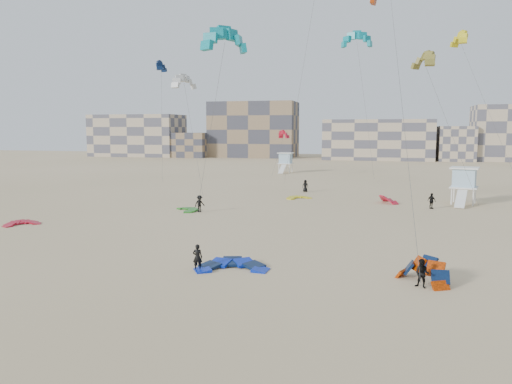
% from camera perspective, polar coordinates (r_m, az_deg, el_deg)
% --- Properties ---
extents(ground, '(320.00, 320.00, 0.00)m').
position_cam_1_polar(ground, '(30.24, -9.00, -10.31)').
color(ground, '#D5B88F').
rests_on(ground, ground).
extents(kite_ground_blue, '(5.32, 5.49, 1.58)m').
position_cam_1_polar(kite_ground_blue, '(32.95, -2.77, -8.76)').
color(kite_ground_blue, '#0F24DB').
rests_on(kite_ground_blue, ground).
extents(kite_ground_orange, '(4.84, 4.84, 3.41)m').
position_cam_1_polar(kite_ground_orange, '(31.73, 18.49, -9.76)').
color(kite_ground_orange, '#F54001').
rests_on(kite_ground_orange, ground).
extents(kite_ground_red, '(4.33, 4.32, 1.12)m').
position_cam_1_polar(kite_ground_red, '(52.64, -25.19, -3.42)').
color(kite_ground_red, red).
rests_on(kite_ground_red, ground).
extents(kite_ground_green, '(4.45, 4.41, 0.59)m').
position_cam_1_polar(kite_ground_green, '(56.44, -7.84, -2.13)').
color(kite_ground_green, '#26781B').
rests_on(kite_ground_green, ground).
extents(kite_ground_red_far, '(3.96, 3.86, 2.67)m').
position_cam_1_polar(kite_ground_red_far, '(63.86, 14.87, -1.22)').
color(kite_ground_red_far, red).
rests_on(kite_ground_red_far, ground).
extents(kite_ground_yellow, '(4.44, 4.47, 0.74)m').
position_cam_1_polar(kite_ground_yellow, '(65.99, 4.87, -0.74)').
color(kite_ground_yellow, gold).
rests_on(kite_ground_yellow, ground).
extents(kitesurfer_main, '(0.69, 0.51, 1.71)m').
position_cam_1_polar(kitesurfer_main, '(32.62, -6.70, -7.41)').
color(kitesurfer_main, black).
rests_on(kitesurfer_main, ground).
extents(kitesurfer_b, '(1.00, 0.91, 1.67)m').
position_cam_1_polar(kitesurfer_b, '(30.45, 18.45, -8.83)').
color(kitesurfer_b, black).
rests_on(kitesurfer_b, ground).
extents(kitesurfer_c, '(1.30, 1.37, 1.86)m').
position_cam_1_polar(kitesurfer_c, '(55.20, -6.47, -1.33)').
color(kitesurfer_c, black).
rests_on(kitesurfer_c, ground).
extents(kitesurfer_d, '(1.08, 1.05, 1.82)m').
position_cam_1_polar(kitesurfer_d, '(60.57, 19.44, -0.97)').
color(kitesurfer_d, black).
rests_on(kitesurfer_d, ground).
extents(kitesurfer_e, '(0.97, 0.74, 1.78)m').
position_cam_1_polar(kitesurfer_e, '(72.85, 5.65, 0.69)').
color(kitesurfer_e, black).
rests_on(kitesurfer_e, ground).
extents(kite_fly_teal_a, '(6.23, 6.23, 17.87)m').
position_cam_1_polar(kite_fly_teal_a, '(49.97, -3.58, 16.73)').
color(kite_fly_teal_a, '#09A6AC').
rests_on(kite_fly_teal_a, ground).
extents(kite_fly_grey, '(6.58, 7.25, 15.27)m').
position_cam_1_polar(kite_fly_grey, '(66.44, -8.22, 12.21)').
color(kite_fly_grey, silver).
rests_on(kite_fly_grey, ground).
extents(kite_fly_olive, '(8.32, 7.34, 17.34)m').
position_cam_1_polar(kite_fly_olive, '(62.12, 18.64, 13.97)').
color(kite_fly_olive, olive).
rests_on(kite_fly_olive, ground).
extents(kite_fly_yellow, '(10.67, 7.21, 22.90)m').
position_cam_1_polar(kite_fly_yellow, '(83.45, 22.23, 15.80)').
color(kite_fly_yellow, gold).
rests_on(kite_fly_yellow, ground).
extents(kite_fly_navy, '(4.99, 9.01, 19.44)m').
position_cam_1_polar(kite_fly_navy, '(85.80, -10.78, 13.85)').
color(kite_fly_navy, '#081D44').
rests_on(kite_fly_navy, ground).
extents(kite_fly_teal_b, '(5.64, 4.89, 23.00)m').
position_cam_1_polar(kite_fly_teal_b, '(81.96, 11.45, 16.57)').
color(kite_fly_teal_b, '#09A6AC').
rests_on(kite_fly_teal_b, ground).
extents(kite_fly_red, '(4.08, 11.14, 8.12)m').
position_cam_1_polar(kite_fly_red, '(95.30, 3.18, 6.51)').
color(kite_fly_red, red).
rests_on(kite_fly_red, ground).
extents(lifeguard_tower_near, '(3.85, 6.54, 4.51)m').
position_cam_1_polar(lifeguard_tower_near, '(65.75, 22.68, 0.66)').
color(lifeguard_tower_near, white).
rests_on(lifeguard_tower_near, ground).
extents(lifeguard_tower_far, '(3.18, 5.85, 4.21)m').
position_cam_1_polar(lifeguard_tower_far, '(105.74, 3.40, 3.37)').
color(lifeguard_tower_far, white).
rests_on(lifeguard_tower_far, ground).
extents(condo_west_a, '(30.00, 15.00, 14.00)m').
position_cam_1_polar(condo_west_a, '(176.43, -13.37, 6.29)').
color(condo_west_a, tan).
rests_on(condo_west_a, ground).
extents(condo_west_b, '(28.00, 14.00, 18.00)m').
position_cam_1_polar(condo_west_b, '(165.74, -0.27, 7.13)').
color(condo_west_b, '#866E51').
rests_on(condo_west_b, ground).
extents(condo_mid, '(32.00, 16.00, 12.00)m').
position_cam_1_polar(condo_mid, '(156.50, 13.75, 5.83)').
color(condo_mid, tan).
rests_on(condo_mid, ground).
extents(condo_fill_left, '(12.00, 10.00, 8.00)m').
position_cam_1_polar(condo_fill_left, '(166.33, -7.51, 5.35)').
color(condo_fill_left, '#866E51').
rests_on(condo_fill_left, ground).
extents(condo_fill_right, '(10.00, 10.00, 10.00)m').
position_cam_1_polar(condo_fill_right, '(155.87, 21.87, 5.15)').
color(condo_fill_right, tan).
rests_on(condo_fill_right, ground).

